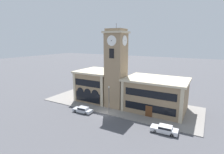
# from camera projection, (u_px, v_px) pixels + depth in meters

# --- Properties ---
(ground_plane) EXTENTS (300.00, 300.00, 0.00)m
(ground_plane) POSITION_uv_depth(u_px,v_px,m) (104.00, 114.00, 39.76)
(ground_plane) COLOR #4C4C51
(sidewalk_kerb) EXTENTS (40.28, 15.22, 0.15)m
(sidewalk_kerb) POSITION_uv_depth(u_px,v_px,m) (119.00, 104.00, 46.24)
(sidewalk_kerb) COLOR gray
(sidewalk_kerb) RESTS_ON ground_plane
(clock_tower) EXTENTS (5.05, 5.05, 20.39)m
(clock_tower) POSITION_uv_depth(u_px,v_px,m) (116.00, 69.00, 42.63)
(clock_tower) COLOR #937A5B
(clock_tower) RESTS_ON ground_plane
(town_hall_left_wing) EXTENTS (10.24, 10.42, 8.35)m
(town_hall_left_wing) POSITION_uv_depth(u_px,v_px,m) (98.00, 85.00, 49.48)
(town_hall_left_wing) COLOR #937A5B
(town_hall_left_wing) RESTS_ON ground_plane
(town_hall_right_wing) EXTENTS (14.36, 10.42, 7.75)m
(town_hall_right_wing) POSITION_uv_depth(u_px,v_px,m) (156.00, 94.00, 41.60)
(town_hall_right_wing) COLOR #937A5B
(town_hall_right_wing) RESTS_ON ground_plane
(parked_car_near) EXTENTS (4.76, 1.98, 1.32)m
(parked_car_near) POSITION_uv_depth(u_px,v_px,m) (83.00, 110.00, 40.67)
(parked_car_near) COLOR #B2B7C1
(parked_car_near) RESTS_ON ground_plane
(parked_car_mid) EXTENTS (4.91, 2.07, 1.40)m
(parked_car_mid) POSITION_uv_depth(u_px,v_px,m) (164.00, 129.00, 31.64)
(parked_car_mid) COLOR silver
(parked_car_mid) RESTS_ON ground_plane
(street_lamp) EXTENTS (0.36, 0.36, 6.40)m
(street_lamp) POSITION_uv_depth(u_px,v_px,m) (109.00, 96.00, 39.10)
(street_lamp) COLOR #4C4C51
(street_lamp) RESTS_ON sidewalk_kerb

